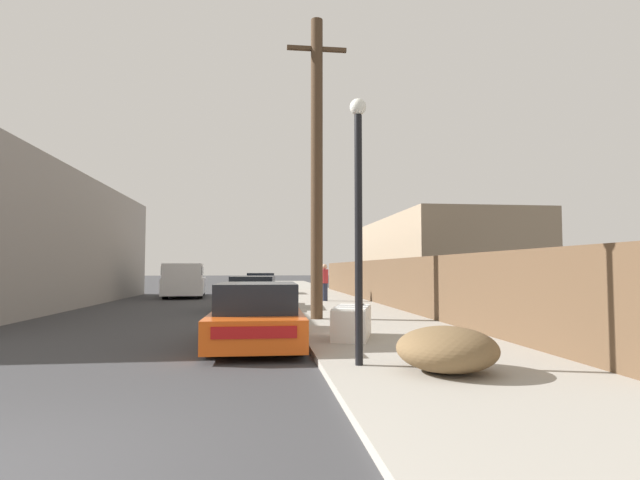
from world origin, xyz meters
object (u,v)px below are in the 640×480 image
(car_parked_mid, at_px, (254,294))
(car_parked_far, at_px, (260,285))
(brush_pile, at_px, (447,349))
(pedestrian, at_px, (325,282))
(street_lamp, at_px, (358,206))
(pickup_truck, at_px, (184,281))
(utility_pole, at_px, (317,164))
(parked_sports_car_red, at_px, (257,316))
(discarded_fridge, at_px, (352,322))

(car_parked_mid, xyz_separation_m, car_parked_far, (0.24, 10.74, 0.02))
(car_parked_mid, relative_size, brush_pile, 3.06)
(car_parked_far, distance_m, pedestrian, 8.09)
(street_lamp, height_order, pedestrian, street_lamp)
(pickup_truck, relative_size, utility_pole, 0.65)
(parked_sports_car_red, xyz_separation_m, car_parked_mid, (-0.18, 8.76, 0.02))
(parked_sports_car_red, distance_m, brush_pile, 4.55)
(parked_sports_car_red, bearing_deg, pickup_truck, 103.91)
(discarded_fridge, relative_size, brush_pile, 1.17)
(car_parked_far, bearing_deg, utility_pole, -85.00)
(car_parked_mid, bearing_deg, utility_pole, -64.19)
(parked_sports_car_red, xyz_separation_m, street_lamp, (1.56, -3.02, 1.96))
(pickup_truck, distance_m, street_lamp, 21.32)
(car_parked_mid, height_order, pedestrian, pedestrian)
(utility_pole, distance_m, pedestrian, 8.87)
(discarded_fridge, xyz_separation_m, brush_pile, (0.71, -3.56, -0.01))
(parked_sports_car_red, bearing_deg, street_lamp, -61.72)
(car_parked_mid, height_order, brush_pile, car_parked_mid)
(parked_sports_car_red, height_order, car_parked_far, car_parked_far)
(parked_sports_car_red, height_order, brush_pile, parked_sports_car_red)
(parked_sports_car_red, bearing_deg, car_parked_far, 90.69)
(parked_sports_car_red, xyz_separation_m, car_parked_far, (0.06, 19.51, 0.04))
(brush_pile, bearing_deg, parked_sports_car_red, 126.59)
(parked_sports_car_red, xyz_separation_m, pedestrian, (2.98, 11.96, 0.39))
(car_parked_far, relative_size, utility_pole, 0.49)
(parked_sports_car_red, bearing_deg, brush_pile, -52.53)
(pickup_truck, height_order, street_lamp, street_lamp)
(parked_sports_car_red, relative_size, utility_pole, 0.52)
(parked_sports_car_red, bearing_deg, discarded_fridge, -1.62)
(discarded_fridge, distance_m, car_parked_mid, 9.12)
(car_parked_far, distance_m, brush_pile, 23.31)
(utility_pole, height_order, street_lamp, utility_pole)
(car_parked_far, bearing_deg, brush_pile, -84.55)
(car_parked_mid, bearing_deg, brush_pile, -72.76)
(street_lamp, xyz_separation_m, brush_pile, (1.15, -0.63, -2.11))
(street_lamp, bearing_deg, utility_pole, 88.79)
(car_parked_far, bearing_deg, car_parked_mid, -92.35)
(discarded_fridge, relative_size, pedestrian, 1.07)
(street_lamp, height_order, brush_pile, street_lamp)
(pedestrian, bearing_deg, car_parked_far, 111.11)
(parked_sports_car_red, xyz_separation_m, utility_pole, (1.71, 4.01, 4.10))
(discarded_fridge, distance_m, utility_pole, 5.90)
(car_parked_mid, relative_size, utility_pole, 0.52)
(car_parked_far, bearing_deg, discarded_fridge, -85.43)
(discarded_fridge, bearing_deg, utility_pole, 110.44)
(car_parked_far, xyz_separation_m, utility_pole, (1.65, -15.49, 4.07))
(pedestrian, bearing_deg, pickup_truck, 141.78)
(parked_sports_car_red, distance_m, car_parked_mid, 8.77)
(pickup_truck, bearing_deg, car_parked_mid, 109.43)
(discarded_fridge, relative_size, pickup_truck, 0.30)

